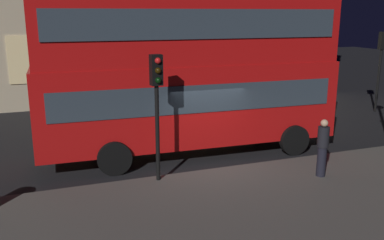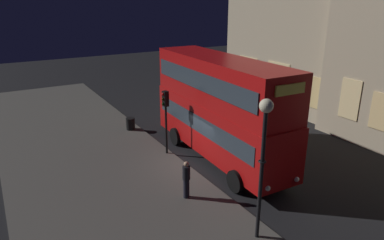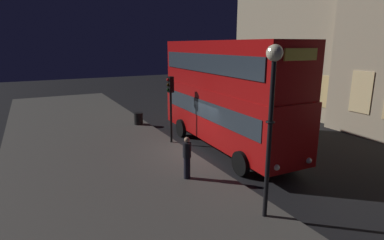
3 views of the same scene
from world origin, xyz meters
TOP-DOWN VIEW (x-y plane):
  - ground_plane at (0.00, 0.00)m, footprint 80.00×80.00m
  - sidewalk_slab at (0.00, -5.01)m, footprint 44.00×8.72m
  - double_decker_bus at (-0.19, 1.39)m, footprint 10.45×3.14m
  - traffic_light_near_kerb at (-1.98, -0.97)m, footprint 0.34×0.38m
  - street_lamp at (6.38, -1.42)m, footprint 0.48×0.48m
  - pedestrian at (2.68, -2.33)m, footprint 0.34×0.34m
  - litter_bin at (-6.65, -1.33)m, footprint 0.59×0.59m

SIDE VIEW (x-z plane):
  - ground_plane at x=0.00m, z-range 0.00..0.00m
  - sidewalk_slab at x=0.00m, z-range 0.00..0.12m
  - litter_bin at x=-6.65m, z-range 0.12..0.92m
  - pedestrian at x=2.68m, z-range 0.15..1.90m
  - traffic_light_near_kerb at x=-1.98m, z-range 0.93..4.59m
  - double_decker_bus at x=-0.19m, z-range 0.31..5.93m
  - street_lamp at x=6.38m, z-range 1.29..6.62m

